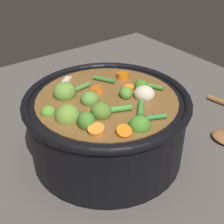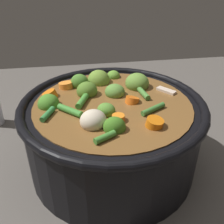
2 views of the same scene
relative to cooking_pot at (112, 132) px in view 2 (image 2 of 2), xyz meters
name	(u,v)px [view 2 (image 2 of 2)]	position (x,y,z in m)	size (l,w,h in m)	color
ground_plane	(113,162)	(0.00, 0.00, -0.07)	(1.10, 1.10, 0.00)	#514C47
cooking_pot	(112,132)	(0.00, 0.00, 0.00)	(0.32, 0.32, 0.16)	black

